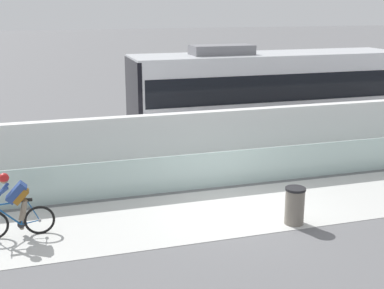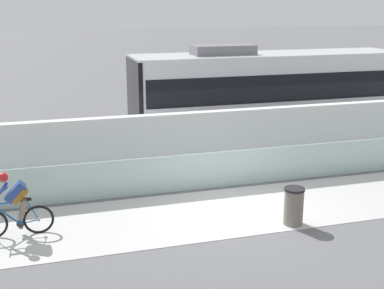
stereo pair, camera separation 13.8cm
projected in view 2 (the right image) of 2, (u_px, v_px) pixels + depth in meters
ground_plane at (238, 210)px, 13.81m from camera, size 200.00×200.00×0.00m
bike_path_deck at (238, 210)px, 13.81m from camera, size 32.00×3.20×0.01m
glass_parapet at (215, 170)px, 15.38m from camera, size 32.00×0.05×1.10m
concrete_barrier_wall at (198, 141)px, 16.93m from camera, size 32.00×0.36×1.95m
tram_rail_near at (178, 150)px, 19.48m from camera, size 32.00×0.08×0.01m
tram_rail_far at (169, 140)px, 20.81m from camera, size 32.00×0.08×0.01m
tram at (268, 92)px, 20.73m from camera, size 11.06×2.54×3.81m
cyclist_on_bike at (14, 205)px, 12.07m from camera, size 1.77×0.58×1.61m
trash_bin at (294, 206)px, 12.80m from camera, size 0.51×0.51×0.96m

